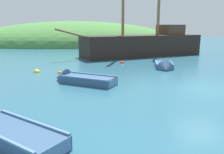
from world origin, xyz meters
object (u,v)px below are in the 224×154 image
rowboat_outer_right (164,67)px  buoy_orange (60,73)px  sailing_ship (143,47)px  rowboat_portside (80,80)px  buoy_yellow (37,72)px  buoy_red (122,63)px  rowboat_outer_left (4,132)px

rowboat_outer_right → buoy_orange: 7.68m
sailing_ship → rowboat_outer_right: bearing=69.4°
rowboat_portside → buoy_yellow: 4.52m
rowboat_outer_right → buoy_yellow: rowboat_outer_right is taller
rowboat_portside → buoy_red: (3.36, 6.73, -0.15)m
rowboat_outer_left → buoy_orange: rowboat_outer_left is taller
rowboat_portside → buoy_red: 7.53m
rowboat_portside → rowboat_outer_right: bearing=-116.7°
rowboat_portside → rowboat_outer_left: bearing=104.2°
rowboat_outer_right → buoy_red: bearing=-122.5°
rowboat_portside → buoy_red: size_ratio=9.64×
buoy_yellow → rowboat_outer_left: bearing=-83.0°
sailing_ship → buoy_orange: 11.88m
sailing_ship → buoy_yellow: sailing_ship is taller
rowboat_outer_left → buoy_orange: (0.43, 9.16, -0.15)m
buoy_yellow → buoy_red: 7.29m
rowboat_portside → buoy_orange: size_ratio=13.15×
buoy_yellow → buoy_red: (6.44, 3.42, 0.00)m
buoy_orange → buoy_yellow: buoy_yellow is taller
sailing_ship → buoy_orange: bearing=29.6°
rowboat_outer_left → buoy_red: 14.05m
rowboat_outer_left → buoy_yellow: size_ratio=8.35×
sailing_ship → buoy_yellow: size_ratio=35.50×
rowboat_outer_right → buoy_red: rowboat_outer_right is taller
buoy_yellow → buoy_orange: bearing=-15.5°
buoy_orange → rowboat_portside: bearing=-62.8°
buoy_red → rowboat_portside: bearing=-116.5°
buoy_orange → buoy_yellow: size_ratio=0.66×
rowboat_portside → rowboat_outer_left: 6.57m
rowboat_portside → rowboat_outer_right: size_ratio=1.18×
rowboat_outer_left → buoy_red: size_ratio=9.28×
sailing_ship → buoy_red: bearing=40.2°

